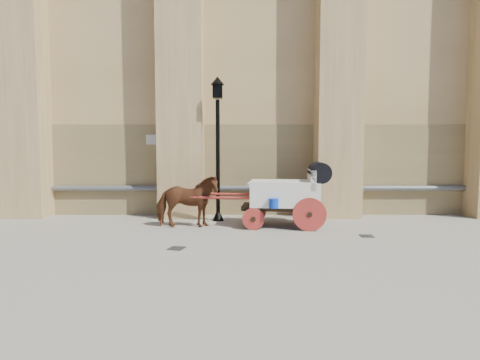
{
  "coord_description": "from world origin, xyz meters",
  "views": [
    {
      "loc": [
        0.85,
        -8.39,
        2.09
      ],
      "look_at": [
        0.87,
        1.98,
        1.32
      ],
      "focal_mm": 28.0,
      "sensor_mm": 36.0,
      "label": 1
    }
  ],
  "objects": [
    {
      "name": "ground",
      "position": [
        0.0,
        0.0,
        0.0
      ],
      "size": [
        90.0,
        90.0,
        0.0
      ],
      "primitive_type": "plane",
      "color": "gray",
      "rests_on": "ground"
    },
    {
      "name": "horse",
      "position": [
        -0.59,
        1.89,
        0.73
      ],
      "size": [
        1.77,
        0.89,
        1.46
      ],
      "primitive_type": "imported",
      "rotation": [
        0.0,
        0.0,
        1.63
      ],
      "color": "brown",
      "rests_on": "ground"
    },
    {
      "name": "carriage",
      "position": [
        2.27,
        2.04,
        0.98
      ],
      "size": [
        4.23,
        1.57,
        1.81
      ],
      "rotation": [
        0.0,
        0.0,
        -0.11
      ],
      "color": "black",
      "rests_on": "ground"
    },
    {
      "name": "street_lamp",
      "position": [
        0.21,
        2.94,
        2.32
      ],
      "size": [
        0.41,
        0.41,
        4.34
      ],
      "color": "black",
      "rests_on": "ground"
    },
    {
      "name": "drain_grate_near",
      "position": [
        -0.51,
        -0.41,
        0.01
      ],
      "size": [
        0.4,
        0.4,
        0.01
      ],
      "primitive_type": "cube",
      "rotation": [
        0.0,
        0.0,
        -0.29
      ],
      "color": "black",
      "rests_on": "ground"
    },
    {
      "name": "drain_grate_far",
      "position": [
        4.02,
        0.78,
        0.01
      ],
      "size": [
        0.35,
        0.35,
        0.01
      ],
      "primitive_type": "cube",
      "rotation": [
        0.0,
        0.0,
        -0.09
      ],
      "color": "black",
      "rests_on": "ground"
    }
  ]
}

